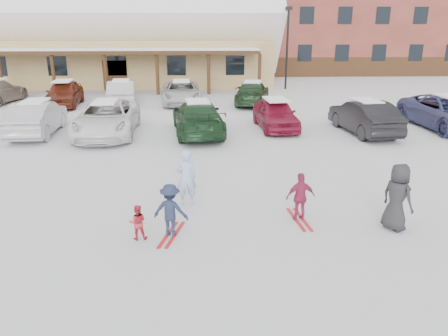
{
  "coord_description": "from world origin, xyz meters",
  "views": [
    {
      "loc": [
        -0.15,
        -10.48,
        4.82
      ],
      "look_at": [
        0.3,
        1.0,
        1.0
      ],
      "focal_mm": 35.0,
      "sensor_mm": 36.0,
      "label": 1
    }
  ],
  "objects_px": {
    "adult_skier": "(186,178)",
    "parked_car_4": "(275,114)",
    "parked_car_5": "(364,117)",
    "toddler_red": "(138,222)",
    "parked_car_1": "(37,118)",
    "parked_car_6": "(448,113)",
    "parked_car_2": "(107,118)",
    "parked_car_10": "(182,92)",
    "lamp_post": "(287,43)",
    "child_magenta": "(301,197)",
    "day_lodge": "(100,34)",
    "parked_car_11": "(252,93)",
    "parked_car_3": "(198,118)",
    "parked_car_8": "(64,93)",
    "child_navy": "(170,210)",
    "bystander_dark": "(397,197)",
    "parked_car_9": "(122,92)"
  },
  "relations": [
    {
      "from": "lamp_post",
      "to": "bystander_dark",
      "type": "bearing_deg",
      "value": -93.58
    },
    {
      "from": "parked_car_8",
      "to": "adult_skier",
      "type": "bearing_deg",
      "value": -67.69
    },
    {
      "from": "parked_car_2",
      "to": "parked_car_10",
      "type": "relative_size",
      "value": 1.08
    },
    {
      "from": "bystander_dark",
      "to": "parked_car_6",
      "type": "xyz_separation_m",
      "value": [
        6.91,
        10.47,
        -0.06
      ]
    },
    {
      "from": "parked_car_6",
      "to": "parked_car_9",
      "type": "bearing_deg",
      "value": 151.61
    },
    {
      "from": "parked_car_1",
      "to": "parked_car_6",
      "type": "relative_size",
      "value": 0.82
    },
    {
      "from": "child_navy",
      "to": "bystander_dark",
      "type": "distance_m",
      "value": 5.45
    },
    {
      "from": "lamp_post",
      "to": "child_magenta",
      "type": "height_order",
      "value": "lamp_post"
    },
    {
      "from": "parked_car_5",
      "to": "toddler_red",
      "type": "bearing_deg",
      "value": 41.42
    },
    {
      "from": "child_magenta",
      "to": "parked_car_9",
      "type": "height_order",
      "value": "parked_car_9"
    },
    {
      "from": "parked_car_3",
      "to": "parked_car_4",
      "type": "distance_m",
      "value": 3.81
    },
    {
      "from": "parked_car_2",
      "to": "parked_car_5",
      "type": "distance_m",
      "value": 11.69
    },
    {
      "from": "child_magenta",
      "to": "bystander_dark",
      "type": "distance_m",
      "value": 2.3
    },
    {
      "from": "parked_car_4",
      "to": "parked_car_10",
      "type": "distance_m",
      "value": 8.61
    },
    {
      "from": "lamp_post",
      "to": "parked_car_2",
      "type": "bearing_deg",
      "value": -126.65
    },
    {
      "from": "parked_car_2",
      "to": "parked_car_3",
      "type": "height_order",
      "value": "parked_car_2"
    },
    {
      "from": "parked_car_9",
      "to": "adult_skier",
      "type": "bearing_deg",
      "value": 97.96
    },
    {
      "from": "day_lodge",
      "to": "adult_skier",
      "type": "bearing_deg",
      "value": -73.08
    },
    {
      "from": "child_navy",
      "to": "parked_car_4",
      "type": "bearing_deg",
      "value": -97.14
    },
    {
      "from": "adult_skier",
      "to": "parked_car_4",
      "type": "xyz_separation_m",
      "value": [
        3.86,
        9.11,
        -0.08
      ]
    },
    {
      "from": "child_magenta",
      "to": "parked_car_2",
      "type": "relative_size",
      "value": 0.23
    },
    {
      "from": "parked_car_5",
      "to": "parked_car_10",
      "type": "xyz_separation_m",
      "value": [
        -8.76,
        8.18,
        -0.05
      ]
    },
    {
      "from": "parked_car_1",
      "to": "parked_car_5",
      "type": "bearing_deg",
      "value": 174.73
    },
    {
      "from": "parked_car_2",
      "to": "parked_car_10",
      "type": "xyz_separation_m",
      "value": [
        2.93,
        8.09,
        -0.06
      ]
    },
    {
      "from": "adult_skier",
      "to": "child_navy",
      "type": "distance_m",
      "value": 1.91
    },
    {
      "from": "child_magenta",
      "to": "parked_car_6",
      "type": "distance_m",
      "value": 13.46
    },
    {
      "from": "day_lodge",
      "to": "parked_car_11",
      "type": "relative_size",
      "value": 6.04
    },
    {
      "from": "parked_car_2",
      "to": "parked_car_8",
      "type": "distance_m",
      "value": 8.61
    },
    {
      "from": "parked_car_2",
      "to": "parked_car_4",
      "type": "distance_m",
      "value": 7.83
    },
    {
      "from": "child_magenta",
      "to": "parked_car_10",
      "type": "relative_size",
      "value": 0.25
    },
    {
      "from": "lamp_post",
      "to": "parked_car_9",
      "type": "height_order",
      "value": "lamp_post"
    },
    {
      "from": "day_lodge",
      "to": "adult_skier",
      "type": "height_order",
      "value": "day_lodge"
    },
    {
      "from": "parked_car_1",
      "to": "toddler_red",
      "type": "bearing_deg",
      "value": 116.11
    },
    {
      "from": "adult_skier",
      "to": "child_navy",
      "type": "height_order",
      "value": "adult_skier"
    },
    {
      "from": "parked_car_4",
      "to": "parked_car_8",
      "type": "bearing_deg",
      "value": 146.43
    },
    {
      "from": "parked_car_2",
      "to": "parked_car_8",
      "type": "bearing_deg",
      "value": 116.14
    },
    {
      "from": "parked_car_9",
      "to": "parked_car_10",
      "type": "relative_size",
      "value": 0.88
    },
    {
      "from": "parked_car_6",
      "to": "parked_car_2",
      "type": "bearing_deg",
      "value": 177.29
    },
    {
      "from": "adult_skier",
      "to": "parked_car_1",
      "type": "height_order",
      "value": "adult_skier"
    },
    {
      "from": "day_lodge",
      "to": "parked_car_8",
      "type": "bearing_deg",
      "value": -89.19
    },
    {
      "from": "toddler_red",
      "to": "parked_car_5",
      "type": "height_order",
      "value": "parked_car_5"
    },
    {
      "from": "child_magenta",
      "to": "parked_car_4",
      "type": "xyz_separation_m",
      "value": [
        0.92,
        10.27,
        0.07
      ]
    },
    {
      "from": "day_lodge",
      "to": "parked_car_1",
      "type": "xyz_separation_m",
      "value": [
        1.16,
        -18.73,
        -3.18
      ]
    },
    {
      "from": "bystander_dark",
      "to": "parked_car_6",
      "type": "bearing_deg",
      "value": -63.04
    },
    {
      "from": "parked_car_3",
      "to": "parked_car_5",
      "type": "height_order",
      "value": "parked_car_5"
    },
    {
      "from": "day_lodge",
      "to": "parked_car_11",
      "type": "height_order",
      "value": "day_lodge"
    },
    {
      "from": "lamp_post",
      "to": "parked_car_11",
      "type": "xyz_separation_m",
      "value": [
        -3.24,
        -6.6,
        -2.7
      ]
    },
    {
      "from": "parked_car_3",
      "to": "parked_car_10",
      "type": "distance_m",
      "value": 8.16
    },
    {
      "from": "lamp_post",
      "to": "bystander_dark",
      "type": "relative_size",
      "value": 3.57
    },
    {
      "from": "adult_skier",
      "to": "parked_car_10",
      "type": "relative_size",
      "value": 0.31
    }
  ]
}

